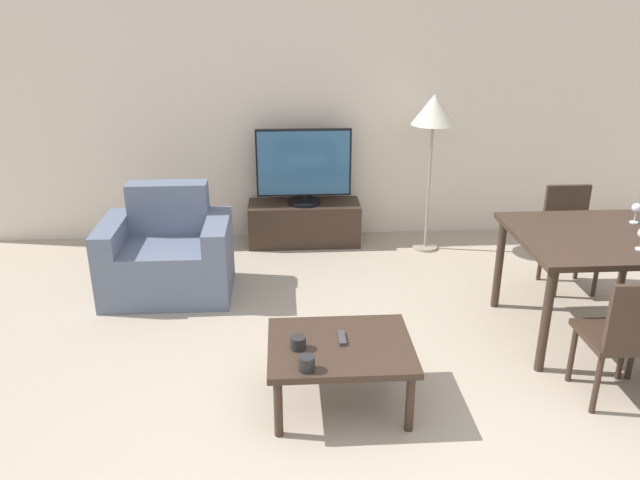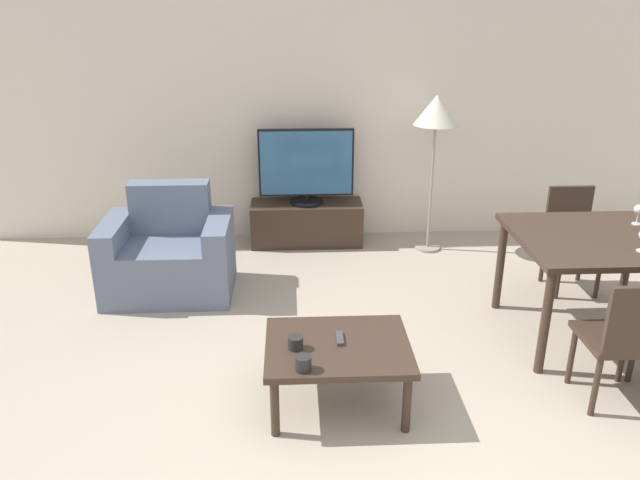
{
  "view_description": "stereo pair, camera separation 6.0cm",
  "coord_description": "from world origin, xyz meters",
  "px_view_note": "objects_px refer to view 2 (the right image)",
  "views": [
    {
      "loc": [
        -0.58,
        -2.29,
        2.28
      ],
      "look_at": [
        -0.33,
        1.82,
        0.65
      ],
      "focal_mm": 35.0,
      "sensor_mm": 36.0,
      "label": 1
    },
    {
      "loc": [
        -0.52,
        -2.29,
        2.28
      ],
      "look_at": [
        -0.33,
        1.82,
        0.65
      ],
      "focal_mm": 35.0,
      "sensor_mm": 36.0,
      "label": 2
    }
  ],
  "objects_px": {
    "armchair": "(169,255)",
    "dining_chair_far": "(571,233)",
    "remote_primary": "(340,338)",
    "cup_colored_far": "(296,343)",
    "tv": "(306,167)",
    "tv_stand": "(307,223)",
    "wine_glass_right": "(639,211)",
    "dining_chair_near": "(624,337)",
    "coffee_table": "(338,351)",
    "cup_white_near": "(303,363)",
    "floor_lamp": "(436,116)",
    "dining_table": "(598,249)"
  },
  "relations": [
    {
      "from": "armchair",
      "to": "coffee_table",
      "type": "relative_size",
      "value": 1.2
    },
    {
      "from": "coffee_table",
      "to": "armchair",
      "type": "bearing_deg",
      "value": 128.32
    },
    {
      "from": "tv_stand",
      "to": "coffee_table",
      "type": "distance_m",
      "value": 2.59
    },
    {
      "from": "cup_white_near",
      "to": "remote_primary",
      "type": "bearing_deg",
      "value": 54.22
    },
    {
      "from": "armchair",
      "to": "floor_lamp",
      "type": "distance_m",
      "value": 2.61
    },
    {
      "from": "dining_table",
      "to": "wine_glass_right",
      "type": "xyz_separation_m",
      "value": [
        0.36,
        0.22,
        0.19
      ]
    },
    {
      "from": "cup_colored_far",
      "to": "wine_glass_right",
      "type": "xyz_separation_m",
      "value": [
        2.43,
        0.96,
        0.42
      ]
    },
    {
      "from": "dining_chair_far",
      "to": "remote_primary",
      "type": "distance_m",
      "value": 2.49
    },
    {
      "from": "dining_table",
      "to": "dining_chair_far",
      "type": "height_order",
      "value": "dining_chair_far"
    },
    {
      "from": "armchair",
      "to": "dining_chair_near",
      "type": "xyz_separation_m",
      "value": [
        2.87,
        -1.68,
        0.16
      ]
    },
    {
      "from": "tv",
      "to": "cup_colored_far",
      "type": "distance_m",
      "value": 2.64
    },
    {
      "from": "armchair",
      "to": "floor_lamp",
      "type": "xyz_separation_m",
      "value": [
        2.29,
        0.79,
        0.96
      ]
    },
    {
      "from": "floor_lamp",
      "to": "tv_stand",
      "type": "bearing_deg",
      "value": 169.6
    },
    {
      "from": "floor_lamp",
      "to": "dining_chair_far",
      "type": "bearing_deg",
      "value": -41.1
    },
    {
      "from": "dining_table",
      "to": "remote_primary",
      "type": "relative_size",
      "value": 7.42
    },
    {
      "from": "dining_chair_near",
      "to": "remote_primary",
      "type": "xyz_separation_m",
      "value": [
        -1.61,
        0.15,
        -0.05
      ]
    },
    {
      "from": "tv_stand",
      "to": "tv",
      "type": "bearing_deg",
      "value": -90.0
    },
    {
      "from": "tv",
      "to": "cup_colored_far",
      "type": "height_order",
      "value": "tv"
    },
    {
      "from": "remote_primary",
      "to": "wine_glass_right",
      "type": "relative_size",
      "value": 1.03
    },
    {
      "from": "floor_lamp",
      "to": "wine_glass_right",
      "type": "xyz_separation_m",
      "value": [
        1.14,
        -1.45,
        -0.41
      ]
    },
    {
      "from": "coffee_table",
      "to": "dining_chair_far",
      "type": "xyz_separation_m",
      "value": [
        2.02,
        1.52,
        0.11
      ]
    },
    {
      "from": "armchair",
      "to": "cup_colored_far",
      "type": "relative_size",
      "value": 11.35
    },
    {
      "from": "tv_stand",
      "to": "dining_chair_far",
      "type": "relative_size",
      "value": 1.28
    },
    {
      "from": "tv",
      "to": "dining_chair_near",
      "type": "distance_m",
      "value": 3.21
    },
    {
      "from": "armchair",
      "to": "dining_chair_far",
      "type": "height_order",
      "value": "armchair"
    },
    {
      "from": "cup_white_near",
      "to": "tv",
      "type": "bearing_deg",
      "value": 88.11
    },
    {
      "from": "dining_chair_far",
      "to": "cup_white_near",
      "type": "xyz_separation_m",
      "value": [
        -2.22,
        -1.78,
        -0.02
      ]
    },
    {
      "from": "tv",
      "to": "cup_colored_far",
      "type": "xyz_separation_m",
      "value": [
        -0.13,
        -2.62,
        -0.33
      ]
    },
    {
      "from": "dining_chair_near",
      "to": "cup_colored_far",
      "type": "distance_m",
      "value": 1.87
    },
    {
      "from": "dining_table",
      "to": "floor_lamp",
      "type": "height_order",
      "value": "floor_lamp"
    },
    {
      "from": "cup_colored_far",
      "to": "cup_white_near",
      "type": "bearing_deg",
      "value": -79.8
    },
    {
      "from": "tv_stand",
      "to": "cup_white_near",
      "type": "distance_m",
      "value": 2.85
    },
    {
      "from": "armchair",
      "to": "dining_chair_near",
      "type": "bearing_deg",
      "value": -30.31
    },
    {
      "from": "dining_chair_far",
      "to": "cup_colored_far",
      "type": "height_order",
      "value": "dining_chair_far"
    },
    {
      "from": "tv",
      "to": "coffee_table",
      "type": "xyz_separation_m",
      "value": [
        0.11,
        -2.58,
        -0.41
      ]
    },
    {
      "from": "tv_stand",
      "to": "cup_colored_far",
      "type": "distance_m",
      "value": 2.63
    },
    {
      "from": "coffee_table",
      "to": "cup_white_near",
      "type": "relative_size",
      "value": 9.46
    },
    {
      "from": "armchair",
      "to": "cup_white_near",
      "type": "bearing_deg",
      "value": -60.36
    },
    {
      "from": "armchair",
      "to": "floor_lamp",
      "type": "bearing_deg",
      "value": 19.1
    },
    {
      "from": "remote_primary",
      "to": "dining_chair_near",
      "type": "bearing_deg",
      "value": -5.28
    },
    {
      "from": "dining_table",
      "to": "dining_chair_near",
      "type": "relative_size",
      "value": 1.34
    },
    {
      "from": "armchair",
      "to": "cup_white_near",
      "type": "height_order",
      "value": "armchair"
    },
    {
      "from": "wine_glass_right",
      "to": "dining_chair_far",
      "type": "bearing_deg",
      "value": 105.78
    },
    {
      "from": "coffee_table",
      "to": "floor_lamp",
      "type": "height_order",
      "value": "floor_lamp"
    },
    {
      "from": "armchair",
      "to": "tv_stand",
      "type": "height_order",
      "value": "armchair"
    },
    {
      "from": "tv",
      "to": "remote_primary",
      "type": "relative_size",
      "value": 5.95
    },
    {
      "from": "dining_chair_far",
      "to": "cup_white_near",
      "type": "height_order",
      "value": "dining_chair_far"
    },
    {
      "from": "dining_chair_far",
      "to": "tv",
      "type": "bearing_deg",
      "value": 153.51
    },
    {
      "from": "cup_colored_far",
      "to": "tv_stand",
      "type": "bearing_deg",
      "value": 87.1
    },
    {
      "from": "remote_primary",
      "to": "cup_colored_far",
      "type": "bearing_deg",
      "value": -161.86
    }
  ]
}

